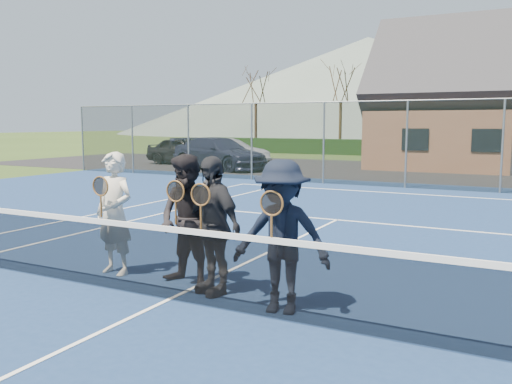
% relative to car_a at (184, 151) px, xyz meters
% --- Properties ---
extents(ground, '(220.00, 220.00, 0.00)m').
position_rel_car_a_xyz_m(ground, '(13.10, 1.01, -0.74)').
color(ground, '#2D4318').
rests_on(ground, ground).
extents(court_surface, '(30.00, 30.00, 0.02)m').
position_rel_car_a_xyz_m(court_surface, '(13.10, -18.99, -0.73)').
color(court_surface, navy).
rests_on(court_surface, ground).
extents(tarmac_carpark, '(40.00, 12.00, 0.01)m').
position_rel_car_a_xyz_m(tarmac_carpark, '(9.10, 1.01, -0.73)').
color(tarmac_carpark, black).
rests_on(tarmac_carpark, ground).
extents(hedge_row, '(40.00, 1.20, 1.10)m').
position_rel_car_a_xyz_m(hedge_row, '(13.10, 13.01, -0.19)').
color(hedge_row, black).
rests_on(hedge_row, ground).
extents(hill_west, '(110.00, 110.00, 18.00)m').
position_rel_car_a_xyz_m(hill_west, '(-11.90, 76.01, 8.26)').
color(hill_west, '#54655D').
rests_on(hill_west, ground).
extents(car_a, '(4.48, 2.12, 1.48)m').
position_rel_car_a_xyz_m(car_a, '(0.00, 0.00, 0.00)').
color(car_a, black).
rests_on(car_a, ground).
extents(car_b, '(4.55, 1.85, 1.47)m').
position_rel_car_a_xyz_m(car_b, '(3.11, -0.69, -0.01)').
color(car_b, '#979B9F').
rests_on(car_b, ground).
extents(car_c, '(5.73, 3.53, 1.55)m').
position_rel_car_a_xyz_m(car_c, '(3.41, -1.88, 0.04)').
color(car_c, '#1C1F38').
rests_on(car_c, ground).
extents(court_markings, '(11.03, 23.83, 0.01)m').
position_rel_car_a_xyz_m(court_markings, '(13.10, -18.99, -0.71)').
color(court_markings, white).
rests_on(court_markings, court_surface).
extents(tennis_net, '(11.68, 0.08, 1.10)m').
position_rel_car_a_xyz_m(tennis_net, '(13.10, -18.99, -0.20)').
color(tennis_net, slate).
rests_on(tennis_net, ground).
extents(perimeter_fence, '(30.07, 0.07, 3.02)m').
position_rel_car_a_xyz_m(perimeter_fence, '(13.10, -5.49, 0.79)').
color(perimeter_fence, slate).
rests_on(perimeter_fence, ground).
extents(tree_a, '(3.20, 3.20, 7.77)m').
position_rel_car_a_xyz_m(tree_a, '(-2.90, 14.01, 5.05)').
color(tree_a, '#341E13').
rests_on(tree_a, ground).
extents(tree_b, '(3.20, 3.20, 7.77)m').
position_rel_car_a_xyz_m(tree_b, '(4.10, 14.01, 5.05)').
color(tree_b, '#392814').
rests_on(tree_b, ground).
extents(tree_c, '(3.20, 3.20, 7.77)m').
position_rel_car_a_xyz_m(tree_c, '(15.10, 14.01, 5.05)').
color(tree_c, '#352413').
rests_on(tree_c, ground).
extents(player_a, '(0.69, 0.52, 1.80)m').
position_rel_car_a_xyz_m(player_a, '(11.67, -18.36, 0.18)').
color(player_a, silver).
rests_on(player_a, court_surface).
extents(player_b, '(0.96, 0.80, 1.80)m').
position_rel_car_a_xyz_m(player_b, '(12.94, -18.33, 0.18)').
color(player_b, black).
rests_on(player_b, court_surface).
extents(player_c, '(1.14, 0.81, 1.80)m').
position_rel_car_a_xyz_m(player_c, '(13.43, -18.47, 0.18)').
color(player_c, '#232428').
rests_on(player_c, court_surface).
extents(player_d, '(1.25, 0.85, 1.80)m').
position_rel_car_a_xyz_m(player_d, '(14.53, -18.72, 0.18)').
color(player_d, black).
rests_on(player_d, court_surface).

